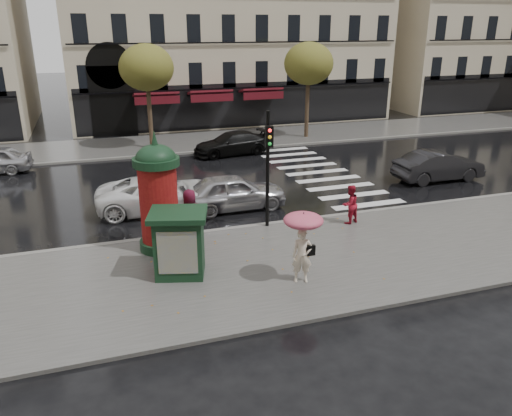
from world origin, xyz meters
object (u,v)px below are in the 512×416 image
object	(u,v)px
newsstand	(179,243)
car_silver	(233,192)
traffic_light	(268,159)
morris_column	(158,194)
car_darkgrey	(439,166)
car_white	(161,194)
man_burgundy	(190,215)
woman_umbrella	(303,236)
woman_red	(350,204)
car_black	(232,143)

from	to	relation	value
newsstand	car_silver	xyz separation A→B (m)	(3.35, 5.63, -0.42)
traffic_light	newsstand	world-z (taller)	traffic_light
morris_column	traffic_light	bearing A→B (deg)	9.83
car_silver	car_darkgrey	size ratio (longest dim) A/B	0.99
newsstand	car_white	distance (m)	6.39
man_burgundy	car_darkgrey	world-z (taller)	man_burgundy
car_silver	car_darkgrey	world-z (taller)	car_silver
newsstand	car_white	size ratio (longest dim) A/B	0.39
woman_umbrella	traffic_light	bearing A→B (deg)	83.76
woman_red	morris_column	xyz separation A→B (m)	(-7.57, -0.08, 1.25)
traffic_light	car_white	bearing A→B (deg)	137.09
woman_red	morris_column	distance (m)	7.67
car_white	newsstand	bearing A→B (deg)	-176.24
woman_umbrella	newsstand	xyz separation A→B (m)	(-3.50, 1.67, -0.44)
car_silver	car_black	xyz separation A→B (m)	(2.62, 9.59, -0.09)
man_burgundy	car_white	bearing A→B (deg)	-83.51
newsstand	car_silver	distance (m)	6.56
morris_column	traffic_light	xyz separation A→B (m)	(4.30, 0.75, 0.72)
man_burgundy	car_white	xyz separation A→B (m)	(-0.55, 3.74, -0.33)
man_burgundy	traffic_light	world-z (taller)	traffic_light
man_burgundy	car_black	size ratio (longest dim) A/B	0.40
woman_red	car_white	bearing A→B (deg)	-49.12
morris_column	car_silver	bearing A→B (deg)	43.38
car_silver	car_white	bearing A→B (deg)	75.79
morris_column	car_white	bearing A→B (deg)	81.67
car_darkgrey	car_white	world-z (taller)	car_darkgrey
woman_red	car_white	size ratio (longest dim) A/B	0.29
car_black	woman_umbrella	bearing A→B (deg)	-15.07
woman_umbrella	morris_column	distance (m)	5.44
car_silver	traffic_light	bearing A→B (deg)	-166.84
morris_column	newsstand	bearing A→B (deg)	-82.28
car_black	man_burgundy	bearing A→B (deg)	-28.83
woman_red	car_silver	bearing A→B (deg)	-59.23
car_silver	morris_column	bearing A→B (deg)	132.79
morris_column	traffic_light	size ratio (longest dim) A/B	0.94
car_white	morris_column	bearing A→B (deg)	178.27
woman_red	car_black	bearing A→B (deg)	-102.82
man_burgundy	woman_red	bearing A→B (deg)	174.96
traffic_light	car_white	world-z (taller)	traffic_light
car_darkgrey	car_black	size ratio (longest dim) A/B	0.98
man_burgundy	traffic_light	distance (m)	3.64
woman_red	man_burgundy	xyz separation A→B (m)	(-6.41, 0.36, 0.18)
morris_column	traffic_light	distance (m)	4.43
traffic_light	car_white	distance (m)	5.47
woman_umbrella	man_burgundy	size ratio (longest dim) A/B	1.20
car_silver	car_white	size ratio (longest dim) A/B	0.84
car_black	morris_column	bearing A→B (deg)	-32.45
morris_column	car_white	size ratio (longest dim) A/B	0.78
man_burgundy	newsstand	distance (m)	2.76
car_silver	newsstand	bearing A→B (deg)	148.68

